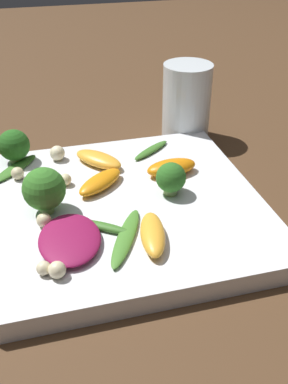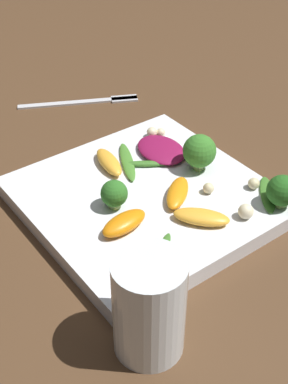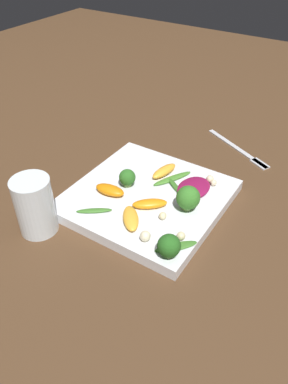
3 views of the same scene
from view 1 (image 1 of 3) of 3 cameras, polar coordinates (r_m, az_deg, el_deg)
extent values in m
plane|color=#4C331E|center=(0.49, -1.93, -3.04)|extent=(2.40, 2.40, 0.00)
cube|color=white|center=(0.49, -1.96, -2.00)|extent=(0.28, 0.28, 0.02)
cylinder|color=white|center=(0.64, 5.41, 11.24)|extent=(0.07, 0.07, 0.11)
ellipsoid|color=maroon|center=(0.42, -9.42, -5.90)|extent=(0.08, 0.06, 0.01)
ellipsoid|color=orange|center=(0.52, 3.51, 3.14)|extent=(0.03, 0.06, 0.02)
ellipsoid|color=#FCAD33|center=(0.42, 1.11, -5.35)|extent=(0.07, 0.04, 0.02)
ellipsoid|color=#FCAD33|center=(0.54, -5.81, 4.15)|extent=(0.07, 0.06, 0.01)
ellipsoid|color=orange|center=(0.50, -5.56, 1.29)|extent=(0.06, 0.07, 0.01)
cylinder|color=#84AD5B|center=(0.47, -12.32, -1.42)|extent=(0.01, 0.01, 0.02)
sphere|color=#387A28|center=(0.46, -12.61, 0.61)|extent=(0.04, 0.04, 0.04)
cylinder|color=#84AD5B|center=(0.49, 3.27, 0.60)|extent=(0.02, 0.02, 0.01)
sphere|color=#2D6B23|center=(0.48, 3.32, 2.06)|extent=(0.03, 0.03, 0.03)
cylinder|color=#7A9E51|center=(0.57, -15.95, 4.28)|extent=(0.02, 0.02, 0.01)
sphere|color=#26601E|center=(0.56, -16.20, 5.74)|extent=(0.04, 0.04, 0.04)
ellipsoid|color=#3D7528|center=(0.57, 0.92, 5.36)|extent=(0.05, 0.06, 0.01)
ellipsoid|color=#3D7528|center=(0.44, -5.00, -4.45)|extent=(0.04, 0.06, 0.01)
ellipsoid|color=#3D7528|center=(0.55, -16.03, 2.92)|extent=(0.07, 0.06, 0.01)
ellipsoid|color=#47842D|center=(0.42, -2.32, -5.75)|extent=(0.09, 0.05, 0.01)
sphere|color=beige|center=(0.39, -12.63, -9.41)|extent=(0.01, 0.01, 0.01)
sphere|color=beige|center=(0.51, -9.96, 1.56)|extent=(0.01, 0.01, 0.01)
sphere|color=beige|center=(0.53, -15.77, 2.29)|extent=(0.01, 0.01, 0.01)
sphere|color=beige|center=(0.45, -12.60, -3.51)|extent=(0.01, 0.01, 0.01)
sphere|color=beige|center=(0.56, -10.95, 4.87)|extent=(0.02, 0.02, 0.02)
sphere|color=beige|center=(0.39, -10.98, -9.68)|extent=(0.02, 0.02, 0.02)
camera|label=2|loc=(0.91, 15.20, 40.89)|focal=50.00mm
camera|label=3|loc=(0.91, -37.60, 39.33)|focal=35.00mm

